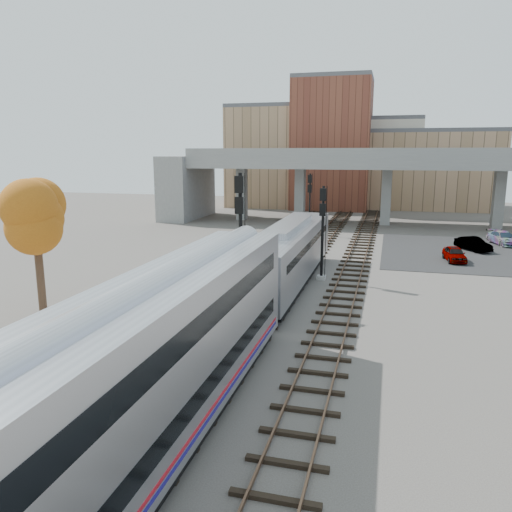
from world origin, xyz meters
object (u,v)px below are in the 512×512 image
at_px(coach, 113,402).
at_px(tree, 35,221).
at_px(car_c, 503,238).
at_px(signal_mast_mid, 322,235).
at_px(signal_mast_far, 310,205).
at_px(signal_mast_near, 240,237).
at_px(car_a, 454,254).
at_px(locomotive, 289,253).
at_px(car_b, 473,244).

height_order(coach, tree, tree).
distance_m(tree, car_c, 42.78).
relative_size(signal_mast_mid, signal_mast_far, 1.00).
xyz_separation_m(signal_mast_near, car_a, (14.06, 15.47, -3.36)).
bearing_deg(car_a, car_c, 52.87).
bearing_deg(locomotive, car_a, 42.55).
distance_m(signal_mast_near, signal_mast_mid, 7.70).
distance_m(locomotive, car_b, 21.70).
height_order(coach, car_a, coach).
relative_size(tree, car_c, 1.63).
bearing_deg(car_a, signal_mast_mid, -144.68).
bearing_deg(car_a, signal_mast_near, -139.04).
xyz_separation_m(signal_mast_mid, tree, (-14.11, -11.92, 2.07)).
relative_size(coach, signal_mast_far, 3.71).
relative_size(locomotive, signal_mast_far, 2.83).
relative_size(locomotive, signal_mast_mid, 2.84).
height_order(tree, car_c, tree).
bearing_deg(coach, tree, 133.71).
distance_m(coach, car_a, 35.71).
height_order(signal_mast_near, signal_mast_mid, signal_mast_near).
relative_size(coach, car_c, 5.67).
height_order(coach, signal_mast_far, signal_mast_far).
xyz_separation_m(tree, car_a, (24.06, 20.92, -4.67)).
xyz_separation_m(signal_mast_far, tree, (-10.01, -31.98, 2.05)).
bearing_deg(locomotive, tree, -140.60).
height_order(locomotive, car_a, locomotive).
height_order(signal_mast_mid, car_b, signal_mast_mid).
xyz_separation_m(signal_mast_mid, signal_mast_far, (-4.10, 20.06, 0.02)).
distance_m(signal_mast_far, car_c, 19.88).
bearing_deg(tree, car_c, 45.78).
distance_m(signal_mast_mid, car_a, 13.67).
bearing_deg(locomotive, signal_mast_near, -115.03).
height_order(locomotive, car_c, locomotive).
xyz_separation_m(car_b, car_c, (3.38, 4.19, 0.01)).
bearing_deg(car_b, locomotive, -163.10).
bearing_deg(car_b, car_c, 18.95).
distance_m(signal_mast_mid, signal_mast_far, 20.47).
bearing_deg(signal_mast_far, coach, -87.31).
height_order(signal_mast_near, signal_mast_far, signal_mast_near).
xyz_separation_m(tree, car_c, (29.66, 30.48, -4.65)).
bearing_deg(signal_mast_mid, car_c, 50.03).
bearing_deg(car_c, car_b, -144.82).
height_order(coach, signal_mast_near, signal_mast_near).
height_order(locomotive, signal_mast_far, signal_mast_far).
bearing_deg(locomotive, car_c, 49.47).
xyz_separation_m(signal_mast_mid, car_a, (9.96, 9.00, -2.61)).
bearing_deg(tree, locomotive, 39.40).
relative_size(coach, car_b, 6.56).
height_order(car_b, car_c, car_c).
bearing_deg(signal_mast_mid, coach, -94.65).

